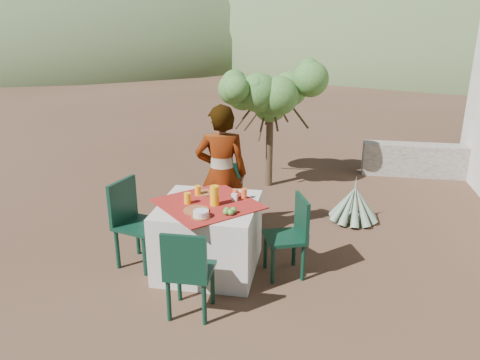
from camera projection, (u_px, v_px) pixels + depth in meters
name	position (u px, v px, depth m)	size (l,w,h in m)	color
ground	(180.00, 251.00, 5.50)	(160.00, 160.00, 0.00)	#3B251B
table	(209.00, 236.00, 5.03)	(1.30, 1.30, 0.76)	beige
chair_far	(228.00, 195.00, 5.89)	(0.51, 0.51, 0.87)	black
chair_near	(188.00, 270.00, 4.15)	(0.41, 0.41, 0.88)	black
chair_left	(133.00, 219.00, 5.08)	(0.54, 0.54, 0.96)	black
chair_right	(291.00, 232.00, 4.88)	(0.51, 0.51, 0.87)	black
person	(222.00, 174.00, 5.54)	(0.61, 0.40, 1.68)	#8C6651
shrub_tree	(274.00, 100.00, 7.23)	(1.50, 1.47, 1.76)	#483724
agave	(354.00, 205.00, 6.24)	(0.65, 0.66, 0.70)	gray
stone_wall	(441.00, 161.00, 7.97)	(2.60, 0.35, 0.55)	gray
hill_near_left	(71.00, 51.00, 36.33)	(40.00, 40.00, 16.00)	#394D2B
hill_near_right	(460.00, 51.00, 36.96)	(48.00, 48.00, 20.00)	#394D2B
hill_far_center	(278.00, 39.00, 54.45)	(60.00, 60.00, 24.00)	slate
plate_far	(205.00, 193.00, 5.17)	(0.23, 0.23, 0.01)	brown
plate_near	(196.00, 210.00, 4.70)	(0.26, 0.26, 0.01)	brown
glass_far	(198.00, 190.00, 5.10)	(0.07, 0.07, 0.11)	#FFA710
glass_near	(187.00, 198.00, 4.87)	(0.07, 0.07, 0.12)	#FFA710
juice_pitcher	(214.00, 196.00, 4.82)	(0.09, 0.09, 0.21)	#FFA710
bowl_plate	(201.00, 217.00, 4.56)	(0.19, 0.19, 0.01)	brown
white_bowl	(201.00, 213.00, 4.54)	(0.15, 0.15, 0.06)	silver
jar_left	(236.00, 194.00, 5.00)	(0.06, 0.06, 0.10)	orange
jar_right	(244.00, 193.00, 5.02)	(0.07, 0.07, 0.10)	orange
napkin_holder	(235.00, 197.00, 4.95)	(0.06, 0.04, 0.08)	silver
fruit_cluster	(229.00, 211.00, 4.62)	(0.13, 0.12, 0.06)	#508F34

